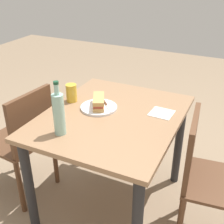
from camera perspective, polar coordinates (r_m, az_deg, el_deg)
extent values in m
plane|color=#8C755B|center=(2.30, 0.00, -17.00)|extent=(8.00, 8.00, 0.00)
cube|color=#997251|center=(1.86, 0.00, -0.95)|extent=(1.00, 0.83, 0.03)
cylinder|color=#262628|center=(2.52, -2.98, -2.30)|extent=(0.06, 0.06, 0.71)
cylinder|color=#262628|center=(1.94, -15.67, -14.07)|extent=(0.06, 0.06, 0.71)
cylinder|color=#262628|center=(2.32, 12.76, -6.04)|extent=(0.06, 0.06, 0.71)
cube|color=brown|center=(1.88, 19.98, -12.84)|extent=(0.44, 0.44, 0.02)
cube|color=brown|center=(1.75, 15.06, -6.69)|extent=(0.38, 0.07, 0.40)
cylinder|color=brown|center=(2.16, 14.24, -13.72)|extent=(0.04, 0.04, 0.43)
cube|color=brown|center=(2.25, -17.94, -5.14)|extent=(0.44, 0.44, 0.02)
cube|color=brown|center=(2.02, -15.27, -1.73)|extent=(0.38, 0.07, 0.40)
cylinder|color=brown|center=(2.59, -16.99, -6.37)|extent=(0.04, 0.04, 0.43)
cylinder|color=brown|center=(2.36, -10.94, -9.11)|extent=(0.04, 0.04, 0.43)
cylinder|color=brown|center=(2.18, -17.32, -13.76)|extent=(0.04, 0.04, 0.43)
cylinder|color=white|center=(1.93, -2.57, 0.89)|extent=(0.24, 0.24, 0.01)
cube|color=tan|center=(1.92, -2.58, 1.43)|extent=(0.19, 0.14, 0.02)
cube|color=#B74C3D|center=(1.91, -2.59, 2.00)|extent=(0.18, 0.13, 0.02)
cube|color=tan|center=(1.90, -2.61, 2.59)|extent=(0.19, 0.14, 0.02)
cube|color=silver|center=(1.89, -0.64, 0.64)|extent=(0.08, 0.08, 0.00)
cube|color=#59331E|center=(1.96, -1.36, 1.84)|extent=(0.07, 0.06, 0.01)
cylinder|color=#99C6B7|center=(1.63, -10.24, -0.49)|extent=(0.07, 0.07, 0.24)
cylinder|color=#99C6B7|center=(1.56, -10.70, 4.32)|extent=(0.03, 0.03, 0.06)
cylinder|color=#19472D|center=(1.55, -10.82, 5.59)|extent=(0.03, 0.03, 0.02)
cylinder|color=gold|center=(2.02, -7.85, 3.68)|extent=(0.07, 0.07, 0.12)
cube|color=white|center=(1.89, 9.58, -0.21)|extent=(0.15, 0.15, 0.00)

